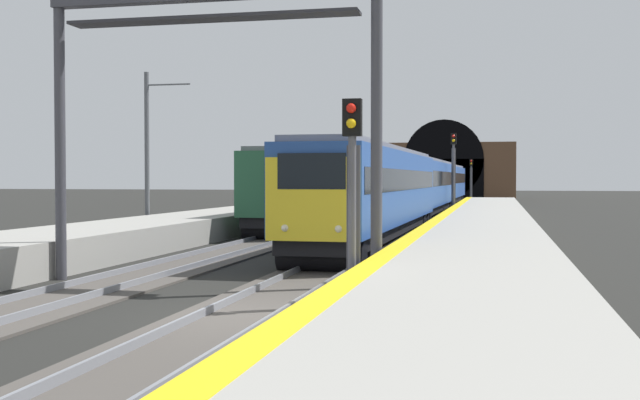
{
  "coord_description": "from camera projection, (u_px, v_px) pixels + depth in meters",
  "views": [
    {
      "loc": [
        -14.4,
        -4.71,
        2.68
      ],
      "look_at": [
        10.8,
        0.94,
        1.97
      ],
      "focal_mm": 44.4,
      "sensor_mm": 36.0,
      "label": 1
    }
  ],
  "objects": [
    {
      "name": "railway_signal_near",
      "position": [
        352.0,
        185.0,
        15.94
      ],
      "size": [
        0.39,
        0.38,
        4.28
      ],
      "rotation": [
        0.0,
        0.0,
        3.14
      ],
      "color": "#4C4C54",
      "rests_on": "ground_plane"
    },
    {
      "name": "railway_signal_mid",
      "position": [
        453.0,
        169.0,
        52.87
      ],
      "size": [
        0.39,
        0.38,
        5.69
      ],
      "rotation": [
        0.0,
        0.0,
        3.14
      ],
      "color": "#4C4C54",
      "rests_on": "ground_plane"
    },
    {
      "name": "platform_right_edge_strip",
      "position": [
        365.0,
        269.0,
        14.62
      ],
      "size": [
        112.0,
        0.5,
        0.01
      ],
      "primitive_type": "cube",
      "color": "yellow",
      "rests_on": "platform_right"
    },
    {
      "name": "train_adjacent_platform",
      "position": [
        376.0,
        183.0,
        62.57
      ],
      "size": [
        60.44,
        2.92,
        4.93
      ],
      "rotation": [
        0.0,
        0.0,
        -0.01
      ],
      "color": "#235638",
      "rests_on": "ground_plane"
    },
    {
      "name": "catenary_mast_near",
      "position": [
        148.0,
        152.0,
        36.76
      ],
      "size": [
        0.22,
        2.27,
        7.6
      ],
      "color": "#595B60",
      "rests_on": "ground_plane"
    },
    {
      "name": "overhead_signal_gantry",
      "position": [
        211.0,
        61.0,
        19.8
      ],
      "size": [
        0.7,
        8.68,
        7.48
      ],
      "color": "#3F3F47",
      "rests_on": "ground_plane"
    },
    {
      "name": "track_main_line",
      "position": [
        245.0,
        316.0,
        15.15
      ],
      "size": [
        160.0,
        2.73,
        0.21
      ],
      "color": "#4C4742",
      "rests_on": "ground_plane"
    },
    {
      "name": "railway_signal_far",
      "position": [
        471.0,
        177.0,
        89.09
      ],
      "size": [
        0.39,
        0.38,
        4.82
      ],
      "rotation": [
        0.0,
        0.0,
        3.14
      ],
      "color": "#4C4C54",
      "rests_on": "ground_plane"
    },
    {
      "name": "platform_right",
      "position": [
        463.0,
        299.0,
        14.24
      ],
      "size": [
        112.0,
        4.09,
        1.0
      ],
      "primitive_type": "cube",
      "color": "#9E9B93",
      "rests_on": "ground_plane"
    },
    {
      "name": "train_main_approaching",
      "position": [
        423.0,
        185.0,
        51.37
      ],
      "size": [
        61.63,
        3.03,
        3.88
      ],
      "rotation": [
        0.0,
        0.0,
        3.13
      ],
      "color": "#264C99",
      "rests_on": "ground_plane"
    },
    {
      "name": "ground_plane",
      "position": [
        245.0,
        318.0,
        15.15
      ],
      "size": [
        320.0,
        320.0,
        0.0
      ],
      "primitive_type": "plane",
      "color": "black"
    },
    {
      "name": "track_adjacent_line",
      "position": [
        29.0,
        307.0,
        16.17
      ],
      "size": [
        160.0,
        2.78,
        0.21
      ],
      "color": "#4C4742",
      "rests_on": "ground_plane"
    },
    {
      "name": "tunnel_portal",
      "position": [
        444.0,
        170.0,
        107.38
      ],
      "size": [
        2.44,
        18.98,
        10.63
      ],
      "color": "brown",
      "rests_on": "ground_plane"
    }
  ]
}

